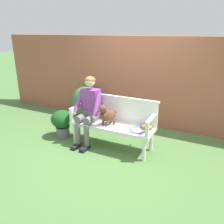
{
  "coord_description": "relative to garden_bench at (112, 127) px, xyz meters",
  "views": [
    {
      "loc": [
        1.82,
        -3.6,
        2.17
      ],
      "look_at": [
        0.0,
        0.0,
        0.73
      ],
      "focal_mm": 36.61,
      "sensor_mm": 36.0,
      "label": 1
    }
  ],
  "objects": [
    {
      "name": "bench_backrest",
      "position": [
        0.0,
        0.24,
        0.32
      ],
      "size": [
        1.66,
        0.06,
        0.5
      ],
      "color": "white",
      "rests_on": "garden_bench"
    },
    {
      "name": "tennis_racket",
      "position": [
        0.55,
        -0.02,
        0.07
      ],
      "size": [
        0.3,
        0.57,
        0.03
      ],
      "color": "blue",
      "rests_on": "garden_bench"
    },
    {
      "name": "garden_bench",
      "position": [
        0.0,
        0.0,
        0.0
      ],
      "size": [
        1.62,
        0.54,
        0.48
      ],
      "color": "white",
      "rests_on": "ground"
    },
    {
      "name": "hedge_bush_far_left",
      "position": [
        -1.3,
        1.16,
        0.01
      ],
      "size": [
        0.84,
        0.75,
        0.85
      ],
      "primitive_type": "ellipsoid",
      "color": "#337538",
      "rests_on": "ground"
    },
    {
      "name": "potted_plant",
      "position": [
        -1.15,
        -0.06,
        -0.06
      ],
      "size": [
        0.46,
        0.46,
        0.59
      ],
      "color": "slate",
      "rests_on": "ground"
    },
    {
      "name": "bench_armrest_left_end",
      "position": [
        -0.77,
        -0.09,
        0.27
      ],
      "size": [
        0.06,
        0.54,
        0.28
      ],
      "color": "white",
      "rests_on": "garden_bench"
    },
    {
      "name": "hedge_bush_mid_left",
      "position": [
        -1.22,
        1.18,
        -0.01
      ],
      "size": [
        0.75,
        0.72,
        0.8
      ],
      "primitive_type": "ellipsoid",
      "color": "#1E5B23",
      "rests_on": "ground"
    },
    {
      "name": "dog_on_bench",
      "position": [
        -0.07,
        -0.06,
        0.27
      ],
      "size": [
        0.31,
        0.4,
        0.41
      ],
      "color": "brown",
      "rests_on": "garden_bench"
    },
    {
      "name": "ground_plane",
      "position": [
        0.0,
        0.0,
        -0.41
      ],
      "size": [
        40.0,
        40.0,
        0.0
      ],
      "primitive_type": "plane",
      "color": "#4C753D"
    },
    {
      "name": "baseball_glove",
      "position": [
        0.66,
        0.09,
        0.11
      ],
      "size": [
        0.22,
        0.17,
        0.09
      ],
      "primitive_type": "ellipsoid",
      "rotation": [
        0.0,
        0.0,
        -0.01
      ],
      "color": "#9E6B2D",
      "rests_on": "garden_bench"
    },
    {
      "name": "brick_garden_fence",
      "position": [
        0.0,
        1.51,
        0.62
      ],
      "size": [
        8.0,
        0.3,
        2.06
      ],
      "primitive_type": "cube",
      "color": "#9E5642",
      "rests_on": "ground"
    },
    {
      "name": "bench_armrest_right_end",
      "position": [
        0.77,
        -0.09,
        0.27
      ],
      "size": [
        0.06,
        0.54,
        0.28
      ],
      "color": "white",
      "rests_on": "garden_bench"
    },
    {
      "name": "person_seated",
      "position": [
        -0.5,
        -0.02,
        0.33
      ],
      "size": [
        0.56,
        0.67,
        1.35
      ],
      "color": "black",
      "rests_on": "ground"
    }
  ]
}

